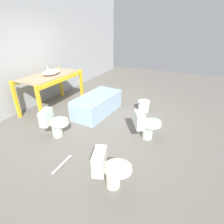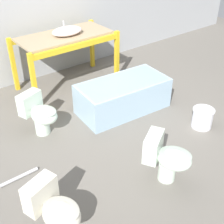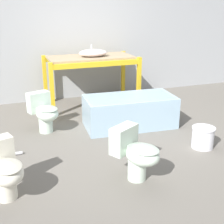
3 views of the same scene
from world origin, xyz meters
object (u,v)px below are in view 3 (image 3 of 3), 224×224
object	(u,v)px
bathtub_main	(130,109)
toilet_far	(3,169)
toilet_extra	(136,152)
sink_basin	(93,53)
bucket_white	(203,137)
toilet_near	(44,112)

from	to	relation	value
bathtub_main	toilet_far	xyz separation A→B (m)	(-1.99, -1.41, 0.04)
toilet_extra	sink_basin	bearing A→B (deg)	52.23
sink_basin	toilet_far	bearing A→B (deg)	-123.56
sink_basin	bathtub_main	bearing A→B (deg)	-79.08
bathtub_main	toilet_extra	size ratio (longest dim) A/B	2.31
bucket_white	sink_basin	bearing A→B (deg)	110.89
sink_basin	toilet_extra	distance (m)	2.87
toilet_near	sink_basin	bearing A→B (deg)	23.09
toilet_near	toilet_extra	world-z (taller)	same
sink_basin	toilet_far	xyz separation A→B (m)	(-1.75, -2.64, -0.71)
toilet_far	bucket_white	size ratio (longest dim) A/B	1.95
toilet_near	bucket_white	xyz separation A→B (m)	(1.99, -1.33, -0.17)
toilet_near	toilet_extra	xyz separation A→B (m)	(0.77, -1.76, 0.00)
sink_basin	bathtub_main	xyz separation A→B (m)	(0.24, -1.23, -0.75)
toilet_near	toilet_far	world-z (taller)	same
sink_basin	toilet_near	xyz separation A→B (m)	(-1.10, -1.00, -0.71)
sink_basin	toilet_far	world-z (taller)	sink_basin
sink_basin	toilet_far	distance (m)	3.25
toilet_near	bathtub_main	bearing A→B (deg)	-29.04
toilet_far	toilet_near	bearing A→B (deg)	50.18
sink_basin	toilet_extra	world-z (taller)	sink_basin
toilet_near	toilet_extra	size ratio (longest dim) A/B	0.98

